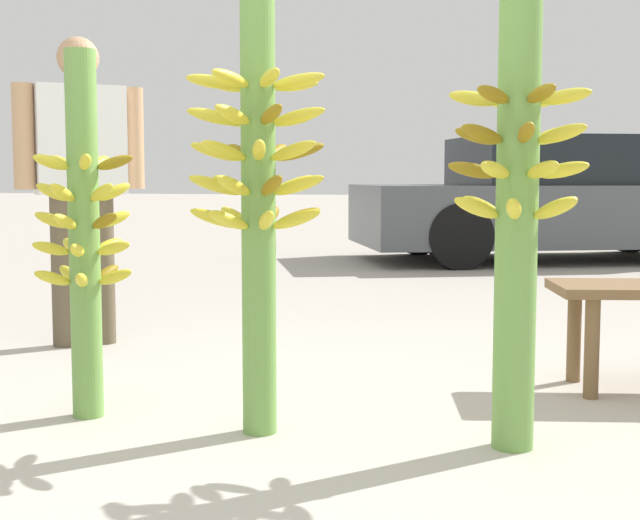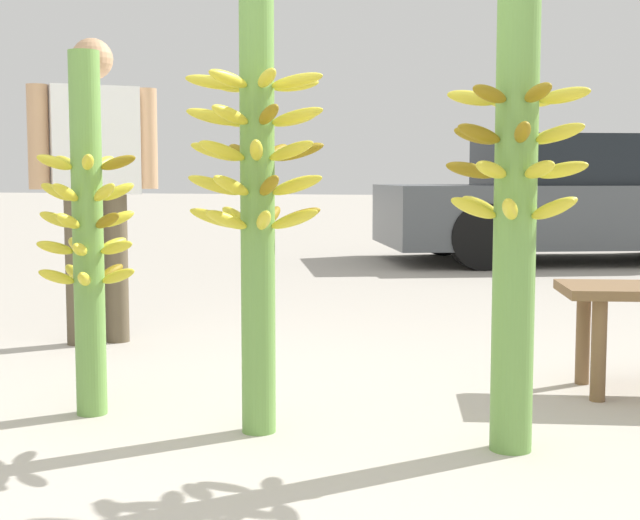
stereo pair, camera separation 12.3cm
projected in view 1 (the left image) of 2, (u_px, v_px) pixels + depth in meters
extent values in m
plane|color=#B2AA9E|center=(248.00, 463.00, 2.77)|extent=(80.00, 80.00, 0.00)
cylinder|color=#6B9E47|center=(84.00, 236.00, 3.26)|extent=(0.11, 0.11, 1.35)
ellipsoid|color=gold|center=(85.00, 162.00, 3.12)|extent=(0.11, 0.14, 0.08)
ellipsoid|color=olive|center=(115.00, 162.00, 3.23)|extent=(0.15, 0.08, 0.08)
ellipsoid|color=gold|center=(99.00, 163.00, 3.34)|extent=(0.05, 0.14, 0.08)
ellipsoid|color=gold|center=(61.00, 163.00, 3.30)|extent=(0.15, 0.09, 0.08)
ellipsoid|color=gold|center=(51.00, 162.00, 3.16)|extent=(0.12, 0.14, 0.08)
ellipsoid|color=gold|center=(114.00, 192.00, 3.30)|extent=(0.13, 0.13, 0.09)
ellipsoid|color=gold|center=(84.00, 192.00, 3.35)|extent=(0.10, 0.14, 0.09)
ellipsoid|color=gold|center=(53.00, 192.00, 3.25)|extent=(0.14, 0.06, 0.09)
ellipsoid|color=gold|center=(62.00, 193.00, 3.13)|extent=(0.06, 0.14, 0.09)
ellipsoid|color=gold|center=(102.00, 192.00, 3.16)|extent=(0.14, 0.10, 0.09)
ellipsoid|color=gold|center=(114.00, 219.00, 3.32)|extent=(0.12, 0.13, 0.08)
ellipsoid|color=gold|center=(83.00, 219.00, 3.36)|extent=(0.11, 0.14, 0.08)
ellipsoid|color=gold|center=(52.00, 220.00, 3.25)|extent=(0.15, 0.07, 0.08)
ellipsoid|color=gold|center=(65.00, 222.00, 3.14)|extent=(0.05, 0.14, 0.08)
ellipsoid|color=olive|center=(105.00, 221.00, 3.18)|extent=(0.15, 0.09, 0.08)
ellipsoid|color=gold|center=(114.00, 248.00, 3.23)|extent=(0.14, 0.04, 0.07)
ellipsoid|color=gold|center=(109.00, 245.00, 3.36)|extent=(0.09, 0.15, 0.07)
ellipsoid|color=gold|center=(71.00, 246.00, 3.35)|extent=(0.14, 0.12, 0.07)
ellipsoid|color=gold|center=(51.00, 248.00, 3.22)|extent=(0.14, 0.11, 0.07)
ellipsoid|color=gold|center=(77.00, 250.00, 3.14)|extent=(0.08, 0.15, 0.07)
ellipsoid|color=gold|center=(81.00, 280.00, 3.15)|extent=(0.09, 0.15, 0.08)
ellipsoid|color=gold|center=(115.00, 277.00, 3.25)|extent=(0.14, 0.05, 0.08)
ellipsoid|color=olive|center=(107.00, 273.00, 3.37)|extent=(0.07, 0.15, 0.08)
ellipsoid|color=gold|center=(69.00, 274.00, 3.35)|extent=(0.14, 0.11, 0.08)
ellipsoid|color=gold|center=(53.00, 278.00, 3.22)|extent=(0.13, 0.12, 0.08)
cylinder|color=#6B9E47|center=(258.00, 191.00, 3.03)|extent=(0.12, 0.12, 1.68)
ellipsoid|color=gold|center=(214.00, 82.00, 2.98)|extent=(0.19, 0.11, 0.07)
ellipsoid|color=gold|center=(231.00, 78.00, 2.87)|extent=(0.10, 0.20, 0.07)
ellipsoid|color=gold|center=(270.00, 78.00, 2.86)|extent=(0.14, 0.18, 0.07)
ellipsoid|color=gold|center=(298.00, 81.00, 2.95)|extent=(0.20, 0.06, 0.07)
ellipsoid|color=gold|center=(295.00, 85.00, 3.07)|extent=(0.16, 0.17, 0.07)
ellipsoid|color=gold|center=(265.00, 87.00, 3.14)|extent=(0.07, 0.20, 0.07)
ellipsoid|color=gold|center=(230.00, 85.00, 3.10)|extent=(0.19, 0.14, 0.07)
ellipsoid|color=olive|center=(271.00, 114.00, 2.87)|extent=(0.15, 0.18, 0.08)
ellipsoid|color=gold|center=(299.00, 116.00, 2.96)|extent=(0.19, 0.05, 0.08)
ellipsoid|color=gold|center=(294.00, 119.00, 3.09)|extent=(0.16, 0.17, 0.08)
ellipsoid|color=gold|center=(264.00, 120.00, 3.15)|extent=(0.08, 0.20, 0.08)
ellipsoid|color=gold|center=(229.00, 119.00, 3.11)|extent=(0.19, 0.13, 0.08)
ellipsoid|color=gold|center=(214.00, 117.00, 2.99)|extent=(0.19, 0.11, 0.08)
ellipsoid|color=gold|center=(233.00, 115.00, 2.88)|extent=(0.09, 0.20, 0.08)
ellipsoid|color=gold|center=(224.00, 151.00, 2.92)|extent=(0.14, 0.19, 0.09)
ellipsoid|color=gold|center=(259.00, 150.00, 2.87)|extent=(0.11, 0.20, 0.09)
ellipsoid|color=gold|center=(293.00, 151.00, 2.94)|extent=(0.20, 0.10, 0.09)
ellipsoid|color=olive|center=(299.00, 152.00, 3.06)|extent=(0.19, 0.14, 0.09)
ellipsoid|color=olive|center=(275.00, 153.00, 3.15)|extent=(0.06, 0.20, 0.09)
ellipsoid|color=olive|center=(240.00, 152.00, 3.14)|extent=(0.17, 0.17, 0.09)
ellipsoid|color=gold|center=(216.00, 152.00, 3.04)|extent=(0.20, 0.07, 0.09)
ellipsoid|color=gold|center=(230.00, 185.00, 3.13)|extent=(0.19, 0.13, 0.10)
ellipsoid|color=gold|center=(216.00, 185.00, 3.01)|extent=(0.19, 0.11, 0.10)
ellipsoid|color=gold|center=(234.00, 186.00, 2.90)|extent=(0.09, 0.20, 0.10)
ellipsoid|color=olive|center=(272.00, 186.00, 2.89)|extent=(0.15, 0.18, 0.10)
ellipsoid|color=gold|center=(299.00, 185.00, 2.99)|extent=(0.19, 0.05, 0.10)
ellipsoid|color=gold|center=(294.00, 185.00, 3.11)|extent=(0.16, 0.17, 0.10)
ellipsoid|color=gold|center=(264.00, 185.00, 3.17)|extent=(0.08, 0.20, 0.10)
ellipsoid|color=gold|center=(229.00, 220.00, 2.93)|extent=(0.12, 0.19, 0.10)
ellipsoid|color=gold|center=(265.00, 220.00, 2.90)|extent=(0.13, 0.19, 0.10)
ellipsoid|color=gold|center=(296.00, 219.00, 2.98)|extent=(0.20, 0.08, 0.10)
ellipsoid|color=olive|center=(297.00, 218.00, 3.10)|extent=(0.17, 0.16, 0.10)
ellipsoid|color=olive|center=(270.00, 217.00, 3.18)|extent=(0.05, 0.19, 0.10)
ellipsoid|color=gold|center=(235.00, 217.00, 3.15)|extent=(0.18, 0.15, 0.10)
ellipsoid|color=gold|center=(216.00, 218.00, 3.04)|extent=(0.20, 0.09, 0.10)
cylinder|color=#6B9E47|center=(517.00, 183.00, 2.85)|extent=(0.14, 0.14, 1.74)
ellipsoid|color=gold|center=(499.00, 101.00, 2.97)|extent=(0.12, 0.17, 0.07)
ellipsoid|color=gold|center=(474.00, 98.00, 2.87)|extent=(0.17, 0.05, 0.07)
ellipsoid|color=olive|center=(493.00, 95.00, 2.73)|extent=(0.12, 0.17, 0.07)
ellipsoid|color=olive|center=(541.00, 93.00, 2.69)|extent=(0.12, 0.17, 0.07)
ellipsoid|color=gold|center=(566.00, 96.00, 2.79)|extent=(0.17, 0.05, 0.07)
ellipsoid|color=gold|center=(543.00, 100.00, 2.93)|extent=(0.12, 0.17, 0.07)
ellipsoid|color=gold|center=(553.00, 136.00, 2.90)|extent=(0.16, 0.14, 0.09)
ellipsoid|color=gold|center=(511.00, 137.00, 2.98)|extent=(0.08, 0.17, 0.09)
ellipsoid|color=olive|center=(477.00, 136.00, 2.92)|extent=(0.17, 0.10, 0.09)
ellipsoid|color=olive|center=(482.00, 134.00, 2.78)|extent=(0.16, 0.14, 0.09)
ellipsoid|color=olive|center=(526.00, 133.00, 2.70)|extent=(0.08, 0.17, 0.09)
ellipsoid|color=gold|center=(562.00, 134.00, 2.76)|extent=(0.17, 0.10, 0.09)
ellipsoid|color=gold|center=(495.00, 170.00, 2.98)|extent=(0.13, 0.16, 0.08)
ellipsoid|color=olive|center=(472.00, 170.00, 2.88)|extent=(0.17, 0.06, 0.08)
ellipsoid|color=gold|center=(495.00, 170.00, 2.74)|extent=(0.11, 0.17, 0.08)
ellipsoid|color=gold|center=(543.00, 170.00, 2.72)|extent=(0.13, 0.16, 0.08)
ellipsoid|color=gold|center=(564.00, 170.00, 2.82)|extent=(0.17, 0.06, 0.08)
ellipsoid|color=gold|center=(539.00, 170.00, 2.96)|extent=(0.11, 0.17, 0.08)
ellipsoid|color=gold|center=(556.00, 207.00, 2.89)|extent=(0.17, 0.12, 0.10)
ellipsoid|color=gold|center=(520.00, 206.00, 2.99)|extent=(0.05, 0.17, 0.10)
ellipsoid|color=gold|center=(481.00, 206.00, 2.96)|extent=(0.17, 0.13, 0.10)
ellipsoid|color=gold|center=(477.00, 208.00, 2.83)|extent=(0.17, 0.12, 0.10)
ellipsoid|color=gold|center=(514.00, 209.00, 2.73)|extent=(0.05, 0.17, 0.10)
ellipsoid|color=gold|center=(555.00, 209.00, 2.76)|extent=(0.17, 0.13, 0.10)
cylinder|color=brown|center=(103.00, 269.00, 4.74)|extent=(0.18, 0.18, 0.80)
cylinder|color=brown|center=(64.00, 271.00, 4.65)|extent=(0.18, 0.18, 0.80)
cube|color=white|center=(80.00, 140.00, 4.63)|extent=(0.48, 0.44, 0.56)
cylinder|color=tan|center=(134.00, 139.00, 4.75)|extent=(0.15, 0.15, 0.54)
cylinder|color=tan|center=(23.00, 137.00, 4.51)|extent=(0.15, 0.15, 0.54)
sphere|color=tan|center=(78.00, 58.00, 4.59)|extent=(0.22, 0.22, 0.22)
cylinder|color=brown|center=(574.00, 335.00, 3.86)|extent=(0.06, 0.06, 0.41)
cylinder|color=brown|center=(592.00, 348.00, 3.57)|extent=(0.06, 0.06, 0.41)
cube|color=#4C5156|center=(553.00, 214.00, 9.50)|extent=(4.51, 3.24, 0.63)
cube|color=black|center=(569.00, 161.00, 9.47)|extent=(2.73, 2.40, 0.50)
cylinder|color=black|center=(459.00, 236.00, 8.53)|extent=(0.67, 0.43, 0.64)
cylinder|color=black|center=(417.00, 227.00, 10.15)|extent=(0.67, 0.43, 0.64)
cylinder|color=black|center=(629.00, 225.00, 10.50)|extent=(0.67, 0.43, 0.64)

